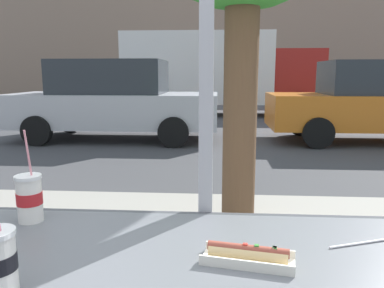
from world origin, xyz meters
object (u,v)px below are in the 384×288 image
(parked_car_silver, at_px, (114,100))
(hotdog_tray_far, at_px, (248,255))
(parked_car_orange, at_px, (377,102))
(box_truck, at_px, (217,71))
(soda_cup_left, at_px, (29,197))

(parked_car_silver, bearing_deg, hotdog_tray_far, -72.17)
(parked_car_silver, distance_m, parked_car_orange, 5.88)
(hotdog_tray_far, xyz_separation_m, parked_car_orange, (3.41, 7.68, -0.13))
(hotdog_tray_far, bearing_deg, box_truck, 90.46)
(hotdog_tray_far, distance_m, box_truck, 13.29)
(parked_car_silver, relative_size, box_truck, 0.66)
(soda_cup_left, bearing_deg, hotdog_tray_far, -18.82)
(hotdog_tray_far, bearing_deg, parked_car_silver, 107.83)
(soda_cup_left, distance_m, hotdog_tray_far, 0.76)
(soda_cup_left, height_order, box_truck, box_truck)
(hotdog_tray_far, xyz_separation_m, box_truck, (-0.11, 13.27, 0.59))
(parked_car_orange, bearing_deg, parked_car_silver, -180.00)
(parked_car_silver, xyz_separation_m, parked_car_orange, (5.88, 0.00, -0.01))
(hotdog_tray_far, xyz_separation_m, parked_car_silver, (-2.47, 7.68, -0.11))
(hotdog_tray_far, distance_m, parked_car_orange, 8.40)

